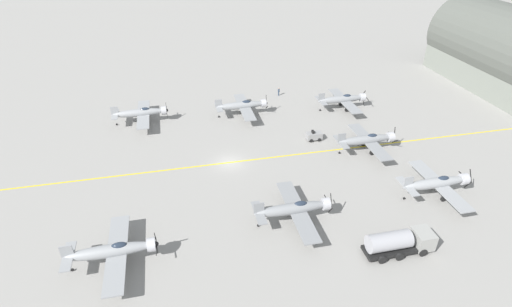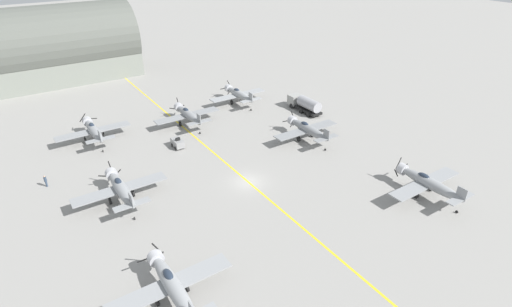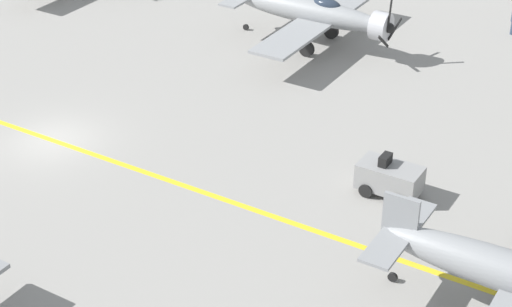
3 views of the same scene
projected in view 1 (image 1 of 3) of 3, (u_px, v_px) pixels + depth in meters
name	position (u px, v px, depth m)	size (l,w,h in m)	color
ground_plane	(230.00, 162.00, 61.66)	(400.00, 400.00, 0.00)	gray
taxiway_stripe	(230.00, 162.00, 61.66)	(0.30, 160.00, 0.01)	yellow
airplane_near_right	(113.00, 251.00, 42.90)	(12.00, 9.98, 3.66)	gray
airplane_mid_right	(295.00, 209.00, 48.97)	(12.00, 9.98, 3.65)	gray
airplane_mid_left	(243.00, 105.00, 74.87)	(12.00, 9.98, 3.79)	gray
airplane_far_center	(367.00, 140.00, 63.69)	(12.00, 9.98, 3.79)	gray
airplane_far_right	(437.00, 183.00, 53.58)	(12.00, 9.98, 3.65)	#94979A
airplane_far_left	(343.00, 99.00, 77.32)	(12.00, 9.98, 3.65)	gray
airplane_near_left	(141.00, 113.00, 72.15)	(12.00, 9.98, 3.65)	#919496
fuel_tanker	(399.00, 242.00, 44.75)	(2.67, 8.00, 2.98)	black
tow_tractor	(314.00, 136.00, 67.34)	(1.57, 2.60, 1.79)	gray
ground_crew_walking	(279.00, 91.00, 83.51)	(0.37, 0.37, 1.71)	#334256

